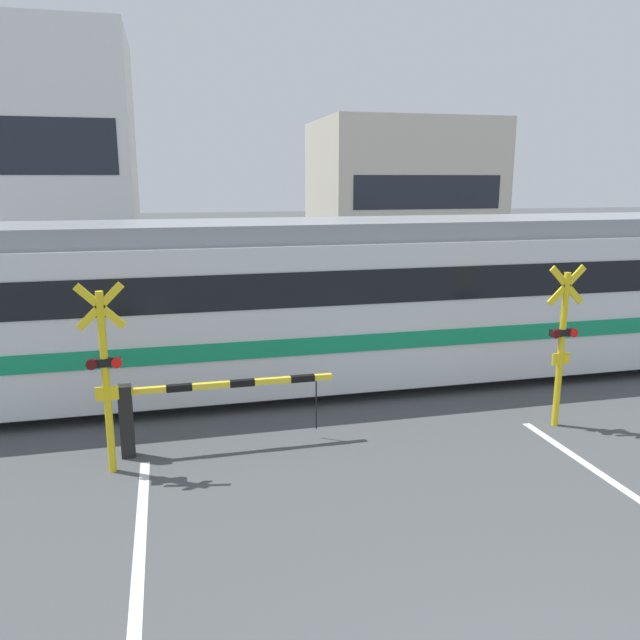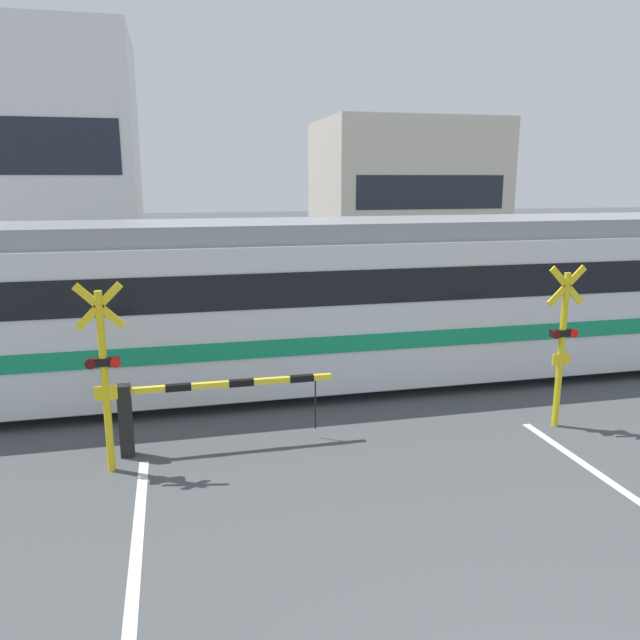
{
  "view_description": "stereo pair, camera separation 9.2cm",
  "coord_description": "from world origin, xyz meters",
  "px_view_note": "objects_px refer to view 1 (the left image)",
  "views": [
    {
      "loc": [
        -2.74,
        -2.34,
        4.2
      ],
      "look_at": [
        0.0,
        8.81,
        1.6
      ],
      "focal_mm": 35.0,
      "sensor_mm": 36.0,
      "label": 1
    },
    {
      "loc": [
        -2.65,
        -2.37,
        4.2
      ],
      "look_at": [
        0.0,
        8.81,
        1.6
      ],
      "focal_mm": 35.0,
      "sensor_mm": 36.0,
      "label": 2
    }
  ],
  "objects_px": {
    "crossing_signal_left": "(105,371)",
    "crossing_signal_right": "(562,339)",
    "crossing_barrier_far": "(389,315)",
    "commuter_train": "(278,301)",
    "crossing_barrier_near": "(178,404)",
    "pedestrian": "(246,301)"
  },
  "relations": [
    {
      "from": "crossing_barrier_near",
      "to": "crossing_signal_left",
      "type": "xyz_separation_m",
      "value": [
        -0.98,
        -0.47,
        0.76
      ]
    },
    {
      "from": "crossing_barrier_near",
      "to": "crossing_barrier_far",
      "type": "relative_size",
      "value": 1.0
    },
    {
      "from": "crossing_barrier_near",
      "to": "crossing_signal_right",
      "type": "relative_size",
      "value": 1.19
    },
    {
      "from": "crossing_signal_right",
      "to": "pedestrian",
      "type": "height_order",
      "value": "crossing_signal_right"
    },
    {
      "from": "crossing_barrier_far",
      "to": "crossing_barrier_near",
      "type": "bearing_deg",
      "value": -135.6
    },
    {
      "from": "crossing_signal_right",
      "to": "crossing_barrier_near",
      "type": "bearing_deg",
      "value": 175.75
    },
    {
      "from": "crossing_signal_right",
      "to": "pedestrian",
      "type": "bearing_deg",
      "value": 120.21
    },
    {
      "from": "crossing_barrier_near",
      "to": "crossing_barrier_far",
      "type": "bearing_deg",
      "value": 44.4
    },
    {
      "from": "pedestrian",
      "to": "crossing_barrier_far",
      "type": "bearing_deg",
      "value": -27.94
    },
    {
      "from": "commuter_train",
      "to": "crossing_signal_left",
      "type": "bearing_deg",
      "value": -133.91
    },
    {
      "from": "crossing_barrier_near",
      "to": "crossing_barrier_far",
      "type": "distance_m",
      "value": 7.57
    },
    {
      "from": "crossing_barrier_far",
      "to": "crossing_signal_left",
      "type": "bearing_deg",
      "value": -137.92
    },
    {
      "from": "commuter_train",
      "to": "crossing_signal_right",
      "type": "xyz_separation_m",
      "value": [
        4.32,
        -3.16,
        -0.27
      ]
    },
    {
      "from": "crossing_signal_right",
      "to": "pedestrian",
      "type": "xyz_separation_m",
      "value": [
        -4.42,
        7.59,
        -0.57
      ]
    },
    {
      "from": "crossing_signal_left",
      "to": "pedestrian",
      "type": "relative_size",
      "value": 1.65
    },
    {
      "from": "crossing_signal_right",
      "to": "crossing_barrier_far",
      "type": "bearing_deg",
      "value": 99.66
    },
    {
      "from": "commuter_train",
      "to": "crossing_barrier_near",
      "type": "bearing_deg",
      "value": -127.5
    },
    {
      "from": "crossing_barrier_near",
      "to": "crossing_signal_right",
      "type": "distance_m",
      "value": 6.45
    },
    {
      "from": "crossing_signal_left",
      "to": "crossing_signal_right",
      "type": "bearing_deg",
      "value": 0.0
    },
    {
      "from": "crossing_signal_left",
      "to": "crossing_signal_right",
      "type": "xyz_separation_m",
      "value": [
        7.37,
        0.0,
        0.0
      ]
    },
    {
      "from": "crossing_signal_left",
      "to": "pedestrian",
      "type": "distance_m",
      "value": 8.16
    },
    {
      "from": "crossing_barrier_far",
      "to": "crossing_signal_left",
      "type": "xyz_separation_m",
      "value": [
        -6.39,
        -5.77,
        0.76
      ]
    }
  ]
}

